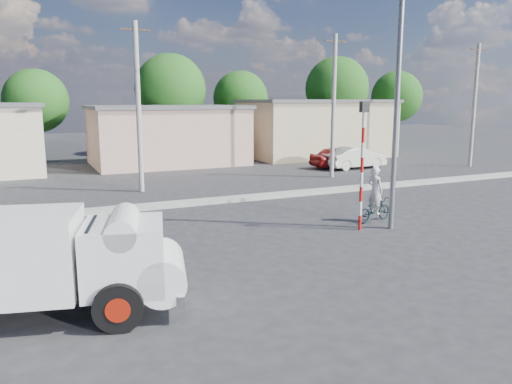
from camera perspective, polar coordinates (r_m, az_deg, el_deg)
name	(u,v)px	position (r m, az deg, el deg)	size (l,w,h in m)	color
ground_plane	(301,254)	(14.66, 5.13, -7.03)	(120.00, 120.00, 0.00)	#272729
median	(208,201)	(21.71, -5.49, -1.05)	(40.00, 0.80, 0.16)	#99968E
truck	(50,260)	(10.96, -22.47, -7.23)	(5.61, 3.15, 2.19)	black
bicycle	(374,210)	(18.77, 13.36, -1.98)	(0.59, 1.68, 0.88)	black
cyclist	(375,198)	(18.69, 13.41, -0.71)	(0.63, 0.41, 1.73)	silver
car_cream	(355,158)	(33.14, 11.23, 3.87)	(1.49, 4.28, 1.41)	beige
car_red	(340,157)	(33.33, 9.58, 3.95)	(1.65, 4.10, 1.40)	maroon
traffic_pole	(362,155)	(17.11, 12.07, 4.19)	(0.28, 0.18, 4.36)	red
streetlight	(394,83)	(17.38, 15.51, 11.96)	(2.34, 0.22, 9.00)	slate
building_row	(154,134)	(35.11, -11.57, 6.56)	(37.80, 7.30, 4.44)	beige
tree_row	(209,93)	(43.13, -5.43, 11.16)	(51.24, 7.43, 8.42)	#38281E
utility_poles	(240,107)	(26.19, -1.83, 9.74)	(35.40, 0.24, 8.00)	#99968E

